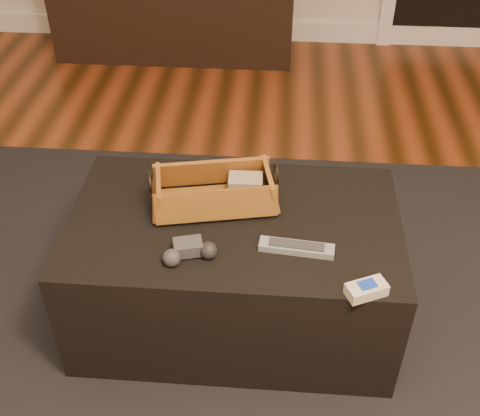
# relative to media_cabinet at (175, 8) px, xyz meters

# --- Properties ---
(baseboard) EXTENTS (5.00, 0.04, 0.12)m
(baseboard) POSITION_rel_media_cabinet_xyz_m (0.43, 0.22, -0.21)
(baseboard) COLOR white
(baseboard) RESTS_ON floor
(media_cabinet) EXTENTS (1.40, 0.45, 0.55)m
(media_cabinet) POSITION_rel_media_cabinet_xyz_m (0.00, 0.00, 0.00)
(media_cabinet) COLOR black
(media_cabinet) RESTS_ON floor
(area_rug) EXTENTS (2.60, 2.00, 0.01)m
(area_rug) POSITION_rel_media_cabinet_xyz_m (0.53, -2.15, -0.27)
(area_rug) COLOR black
(area_rug) RESTS_ON floor
(ottoman) EXTENTS (1.00, 0.60, 0.42)m
(ottoman) POSITION_rel_media_cabinet_xyz_m (0.53, -2.10, -0.05)
(ottoman) COLOR black
(ottoman) RESTS_ON area_rug
(tv_remote) EXTENTS (0.20, 0.10, 0.02)m
(tv_remote) POSITION_rel_media_cabinet_xyz_m (0.45, -2.05, 0.18)
(tv_remote) COLOR black
(tv_remote) RESTS_ON wicker_basket
(cloth_bundle) EXTENTS (0.11, 0.07, 0.06)m
(cloth_bundle) POSITION_rel_media_cabinet_xyz_m (0.56, -1.98, 0.20)
(cloth_bundle) COLOR tan
(cloth_bundle) RESTS_ON wicker_basket
(wicker_basket) EXTENTS (0.41, 0.27, 0.13)m
(wicker_basket) POSITION_rel_media_cabinet_xyz_m (0.47, -2.03, 0.20)
(wicker_basket) COLOR #935E21
(wicker_basket) RESTS_ON ottoman
(game_controller) EXTENTS (0.16, 0.11, 0.05)m
(game_controller) POSITION_rel_media_cabinet_xyz_m (0.43, -2.28, 0.18)
(game_controller) COLOR #37383A
(game_controller) RESTS_ON ottoman
(silver_remote) EXTENTS (0.21, 0.07, 0.02)m
(silver_remote) POSITION_rel_media_cabinet_xyz_m (0.72, -2.22, 0.17)
(silver_remote) COLOR #93979A
(silver_remote) RESTS_ON ottoman
(cream_gadget) EXTENTS (0.12, 0.09, 0.04)m
(cream_gadget) POSITION_rel_media_cabinet_xyz_m (0.90, -2.38, 0.18)
(cream_gadget) COLOR beige
(cream_gadget) RESTS_ON ottoman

